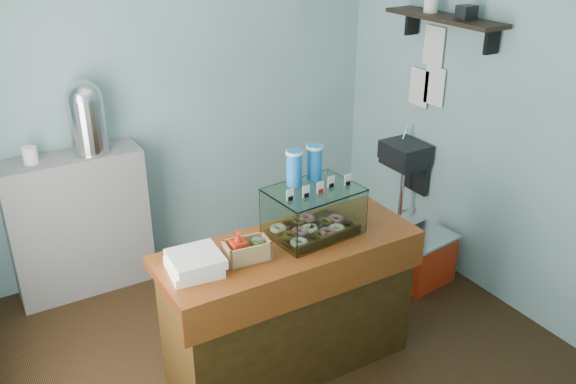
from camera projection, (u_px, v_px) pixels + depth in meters
ground at (271, 341)px, 4.20m from camera, size 3.50×3.50×0.00m
room_shell at (270, 101)px, 3.49m from camera, size 3.54×3.04×2.82m
counter at (289, 305)px, 3.80m from camera, size 1.60×0.60×0.90m
back_shelf at (80, 224)px, 4.58m from camera, size 1.00×0.32×1.10m
display_case at (311, 208)px, 3.69m from camera, size 0.57×0.44×0.51m
condiment_crate at (245, 250)px, 3.42m from camera, size 0.27×0.18×0.20m
pastry_boxes at (195, 263)px, 3.32m from camera, size 0.31×0.31×0.11m
coffee_urn at (86, 115)px, 4.31m from camera, size 0.29×0.29×0.53m
red_cooler at (422, 258)px, 4.79m from camera, size 0.50×0.41×0.41m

